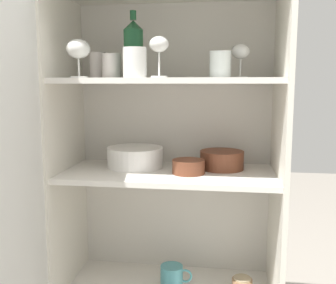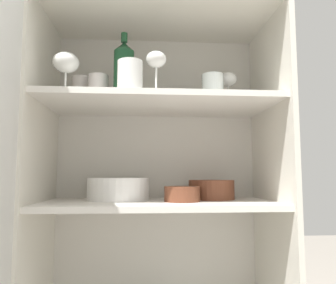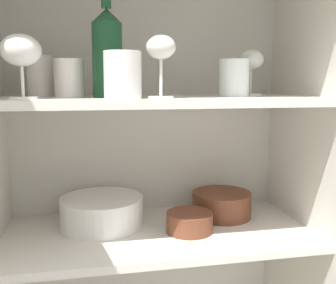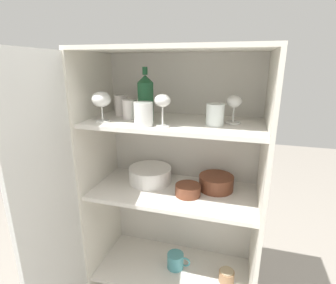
{
  "view_description": "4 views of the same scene",
  "coord_description": "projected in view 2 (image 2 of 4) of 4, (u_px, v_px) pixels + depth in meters",
  "views": [
    {
      "loc": [
        0.21,
        -1.28,
        1.17
      ],
      "look_at": [
        -0.0,
        0.18,
        0.95
      ],
      "focal_mm": 42.0,
      "sensor_mm": 36.0,
      "label": 1
    },
    {
      "loc": [
        -0.05,
        -0.98,
        0.92
      ],
      "look_at": [
        0.04,
        0.23,
        1.05
      ],
      "focal_mm": 35.0,
      "sensor_mm": 36.0,
      "label": 2
    },
    {
      "loc": [
        -0.17,
        -0.8,
        1.22
      ],
      "look_at": [
        0.02,
        0.17,
        1.07
      ],
      "focal_mm": 42.0,
      "sensor_mm": 36.0,
      "label": 3
    },
    {
      "loc": [
        0.3,
        -0.96,
        1.45
      ],
      "look_at": [
        -0.03,
        0.18,
        1.09
      ],
      "focal_mm": 28.0,
      "sensor_mm": 36.0,
      "label": 4
    }
  ],
  "objects": [
    {
      "name": "wine_glass_2",
      "position": [
        228.0,
        82.0,
        1.24
      ],
      "size": [
        0.07,
        0.07,
        0.13
      ],
      "color": "white",
      "rests_on": "shelf_board_upper"
    },
    {
      "name": "shelf_board_upper",
      "position": [
        159.0,
        105.0,
        1.18
      ],
      "size": [
        0.81,
        0.38,
        0.02
      ],
      "primitive_type": "cube",
      "color": "silver"
    },
    {
      "name": "shelf_board_middle",
      "position": [
        159.0,
        204.0,
        1.15
      ],
      "size": [
        0.81,
        0.38,
        0.02
      ],
      "primitive_type": "cube",
      "color": "silver"
    },
    {
      "name": "serving_bowl_small",
      "position": [
        182.0,
        193.0,
        1.13
      ],
      "size": [
        0.12,
        0.12,
        0.05
      ],
      "color": "brown",
      "rests_on": "shelf_board_middle"
    },
    {
      "name": "tumbler_glass_3",
      "position": [
        81.0,
        91.0,
        1.23
      ],
      "size": [
        0.07,
        0.07,
        0.1
      ],
      "color": "silver",
      "rests_on": "shelf_board_upper"
    },
    {
      "name": "cupboard_back_panel",
      "position": [
        157.0,
        218.0,
        1.34
      ],
      "size": [
        0.84,
        0.02,
        1.5
      ],
      "primitive_type": "cube",
      "color": "silver",
      "rests_on": "ground_plane"
    },
    {
      "name": "wine_bottle",
      "position": [
        124.0,
        70.0,
        1.16
      ],
      "size": [
        0.07,
        0.07,
        0.24
      ],
      "color": "#194728",
      "rests_on": "shelf_board_upper"
    },
    {
      "name": "cupboard_side_left",
      "position": [
        37.0,
        227.0,
        1.11
      ],
      "size": [
        0.02,
        0.41,
        1.5
      ],
      "primitive_type": "cube",
      "color": "silver",
      "rests_on": "ground_plane"
    },
    {
      "name": "cupboard_side_right",
      "position": [
        274.0,
        224.0,
        1.17
      ],
      "size": [
        0.02,
        0.41,
        1.5
      ],
      "primitive_type": "cube",
      "color": "silver",
      "rests_on": "ground_plane"
    },
    {
      "name": "plate_stack_white",
      "position": [
        118.0,
        189.0,
        1.21
      ],
      "size": [
        0.23,
        0.23,
        0.08
      ],
      "color": "white",
      "rests_on": "shelf_board_middle"
    },
    {
      "name": "tumbler_glass_2",
      "position": [
        130.0,
        77.0,
        1.06
      ],
      "size": [
        0.08,
        0.08,
        0.1
      ],
      "color": "white",
      "rests_on": "shelf_board_upper"
    },
    {
      "name": "wine_glass_0",
      "position": [
        66.0,
        64.0,
        1.07
      ],
      "size": [
        0.09,
        0.09,
        0.14
      ],
      "color": "white",
      "rests_on": "shelf_board_upper"
    },
    {
      "name": "mixing_bowl_large",
      "position": [
        211.0,
        189.0,
        1.24
      ],
      "size": [
        0.17,
        0.17,
        0.07
      ],
      "color": "brown",
      "rests_on": "shelf_board_middle"
    },
    {
      "name": "tumbler_glass_1",
      "position": [
        98.0,
        88.0,
        1.17
      ],
      "size": [
        0.07,
        0.07,
        0.09
      ],
      "color": "silver",
      "rests_on": "shelf_board_upper"
    },
    {
      "name": "tumbler_glass_0",
      "position": [
        213.0,
        88.0,
        1.17
      ],
      "size": [
        0.08,
        0.08,
        0.09
      ],
      "color": "white",
      "rests_on": "shelf_board_upper"
    },
    {
      "name": "wine_glass_1",
      "position": [
        156.0,
        62.0,
        1.07
      ],
      "size": [
        0.07,
        0.07,
        0.14
      ],
      "color": "white",
      "rests_on": "shelf_board_upper"
    },
    {
      "name": "cupboard_top_panel",
      "position": [
        159.0,
        18.0,
        1.22
      ],
      "size": [
        0.84,
        0.41,
        0.02
      ],
      "primitive_type": "cube",
      "color": "silver",
      "rests_on": "cupboard_side_left"
    }
  ]
}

